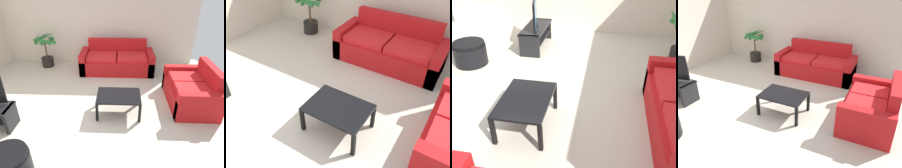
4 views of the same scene
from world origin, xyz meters
TOP-DOWN VIEW (x-y plane):
  - ground_plane at (0.00, 0.00)m, footprint 6.60×6.60m
  - wall_back at (0.00, 3.00)m, footprint 6.00×0.06m
  - couch_main at (0.60, 2.28)m, footprint 2.10×0.90m
  - couch_loveseat at (2.28, 0.66)m, footprint 0.90×1.49m
  - coffee_table at (0.68, 0.21)m, footprint 0.88×0.63m
  - potted_palm at (-1.59, 2.55)m, footprint 0.80×0.82m

SIDE VIEW (x-z plane):
  - ground_plane at x=0.00m, z-range 0.00..0.00m
  - couch_loveseat at x=2.28m, z-range -0.15..0.75m
  - couch_main at x=0.60m, z-range -0.15..0.75m
  - coffee_table at x=0.68m, z-range 0.16..0.58m
  - potted_palm at x=-1.59m, z-range 0.00..1.03m
  - wall_back at x=0.00m, z-range 0.00..2.70m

